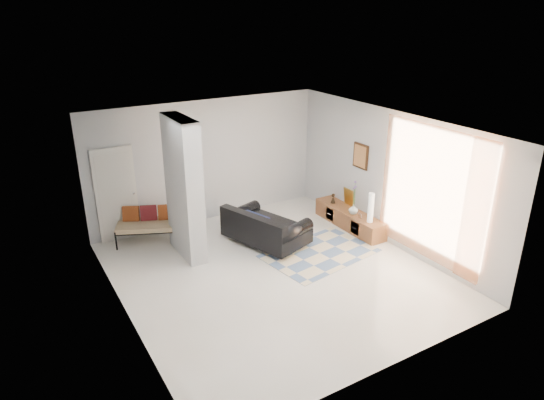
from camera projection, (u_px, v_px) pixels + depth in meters
floor at (275, 273)px, 9.14m from camera, size 6.00×6.00×0.00m
ceiling at (275, 127)px, 8.10m from camera, size 6.00×6.00×0.00m
wall_back at (207, 161)px, 11.01m from camera, size 6.00×0.00×6.00m
wall_front at (396, 281)px, 6.23m from camera, size 6.00×0.00×6.00m
wall_left at (120, 240)px, 7.32m from camera, size 0.00×6.00×6.00m
wall_right at (390, 178)px, 9.93m from camera, size 0.00×6.00×6.00m
partition_column at (184, 189)px, 9.38m from camera, size 0.35×1.20×2.80m
hallway_door at (116, 195)px, 10.13m from camera, size 0.85×0.06×2.04m
curtain at (431, 194)px, 8.96m from camera, size 0.00×2.55×2.55m
wall_art at (361, 156)px, 10.54m from camera, size 0.04×0.45×0.55m
media_console at (349, 219)px, 10.98m from camera, size 0.45×2.01×0.80m
loveseat at (264, 228)px, 10.16m from camera, size 1.52×1.97×0.76m
daybed at (154, 222)px, 10.26m from camera, size 1.72×1.25×0.77m
area_rug at (320, 253)px, 9.86m from camera, size 2.37×1.76×0.01m
cylinder_lamp at (371, 208)px, 10.24m from camera, size 0.12×0.12×0.65m
bronze_figurine at (333, 198)px, 11.30m from camera, size 0.13×0.13×0.23m
vase at (353, 209)px, 10.71m from camera, size 0.23×0.23×0.22m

